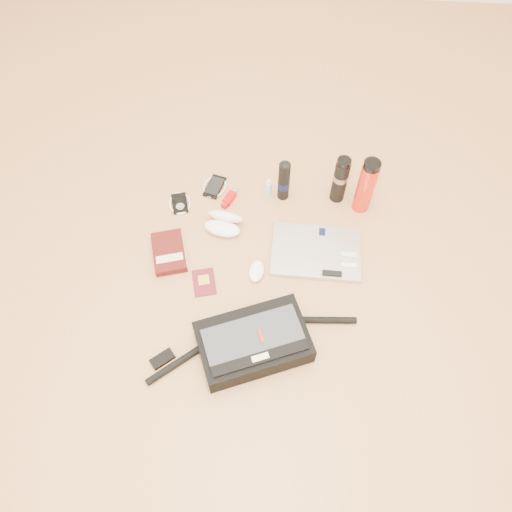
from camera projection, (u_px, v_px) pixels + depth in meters
name	position (u px, v px, depth m)	size (l,w,h in m)	color
ground	(258.00, 289.00, 1.96)	(4.00, 4.00, 0.00)	#B57E4B
messenger_bag	(253.00, 342.00, 1.79)	(0.75, 0.37, 0.11)	black
laptop	(316.00, 252.00, 2.03)	(0.36, 0.26, 0.03)	#B3B3B5
book	(169.00, 252.00, 2.03)	(0.18, 0.22, 0.04)	#3F0D0C
passport	(204.00, 282.00, 1.97)	(0.11, 0.14, 0.01)	#54121D
mouse	(256.00, 271.00, 1.98)	(0.07, 0.11, 0.03)	white
sunglasses_case	(224.00, 223.00, 2.09)	(0.18, 0.16, 0.09)	white
ipod	(180.00, 203.00, 2.17)	(0.12, 0.12, 0.01)	black
phone	(215.00, 187.00, 2.22)	(0.12, 0.14, 0.01)	black
inhaler	(230.00, 198.00, 2.18)	(0.07, 0.12, 0.03)	#B80905
spray_bottle	(268.00, 188.00, 2.17)	(0.03, 0.03, 0.10)	#ACD5F0
aerosol_can	(284.00, 180.00, 2.11)	(0.06, 0.06, 0.21)	black
thermos_black	(340.00, 180.00, 2.09)	(0.07, 0.07, 0.24)	black
thermos_red	(366.00, 186.00, 2.05)	(0.09, 0.09, 0.28)	red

